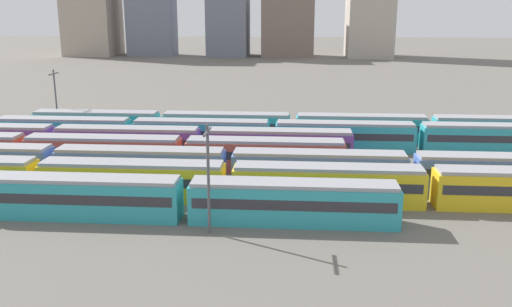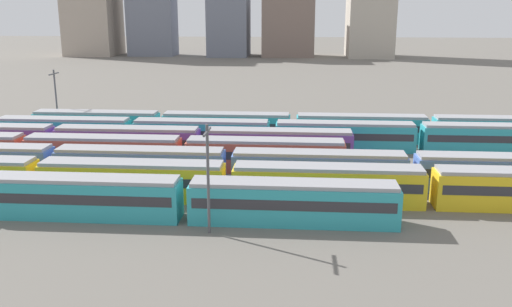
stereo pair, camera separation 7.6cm
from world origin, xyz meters
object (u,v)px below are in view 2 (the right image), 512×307
Objects in this scene: train_track_5 at (418,137)px; train_track_6 at (361,128)px; train_track_1 at (429,187)px; train_track_2 at (229,167)px; catenary_pole_1 at (56,97)px; train_track_0 at (80,197)px; catenary_pole_2 at (208,174)px; train_track_3 at (103,152)px; train_track_4 at (128,141)px.

train_track_5 is 8.54m from train_track_6.
train_track_1 is 1.51× the size of train_track_2.
train_track_1 is at bearing -30.74° from catenary_pole_1.
train_track_0 is at bearing -170.64° from train_track_1.
train_track_1 is 20.25m from train_track_2.
catenary_pole_2 reaches higher than train_track_1.
train_track_1 is 2.02× the size of train_track_3.
catenary_pole_1 reaches higher than train_track_3.
train_track_1 is at bearing 9.36° from train_track_0.
catenary_pole_2 is at bearing -128.34° from train_track_5.
train_track_1 is 1.20× the size of train_track_6.
train_track_4 is (-33.59, 15.60, -0.00)m from train_track_1.
train_track_1 is 26.24m from train_track_6.
train_track_2 is at bearing 40.98° from train_track_0.
train_track_1 is 56.33m from catenary_pole_1.
train_track_5 is at bearing -8.76° from catenary_pole_1.
catenary_pole_1 is 1.01× the size of catenary_pole_2.
train_track_0 is 0.75× the size of train_track_2.
train_track_0 is at bearing 166.98° from catenary_pole_2.
train_track_5 is (34.76, 26.00, 0.00)m from train_track_0.
catenary_pole_1 is at bearing 171.24° from train_track_5.
catenary_pole_2 is (28.79, -36.72, -0.05)m from catenary_pole_1.
catenary_pole_1 is at bearing 176.50° from train_track_6.
catenary_pole_2 is (12.00, -2.77, 3.25)m from train_track_0.
train_track_4 is 27.63m from catenary_pole_2.
train_track_1 is 12.19× the size of catenary_pole_2.
train_track_3 is (-15.33, 5.20, -0.00)m from train_track_2.
train_track_2 is (11.97, 10.40, 0.00)m from train_track_0.
train_track_6 is 44.98m from catenary_pole_1.
train_track_0 is at bearing -63.67° from catenary_pole_1.
train_track_3 is (-34.90, 10.40, -0.00)m from train_track_1.
train_track_4 is 37.16m from train_track_5.
catenary_pole_1 reaches higher than train_track_4.
train_track_5 is (38.11, 10.40, 0.00)m from train_track_3.
train_track_0 is 1.00× the size of train_track_4.
train_track_5 is at bearing 15.26° from train_track_3.
catenary_pole_1 reaches higher than train_track_0.
train_track_0 is 20.90m from train_track_4.
train_track_5 is at bearing 81.22° from train_track_1.
train_track_2 and train_track_4 have the same top height.
train_track_4 is at bearing 75.84° from train_track_3.
catenary_pole_1 reaches higher than train_track_2.
train_track_1 and train_track_4 have the same top height.
train_track_3 and train_track_6 have the same top height.
catenary_pole_1 is (-48.34, 28.74, 3.29)m from train_track_1.
train_track_4 is at bearing -41.70° from catenary_pole_1.
train_track_3 is at bearing -53.77° from catenary_pole_1.
train_track_3 is 22.98m from catenary_pole_1.
train_track_2 is 0.80× the size of train_track_6.
train_track_5 is 36.83m from catenary_pole_2.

